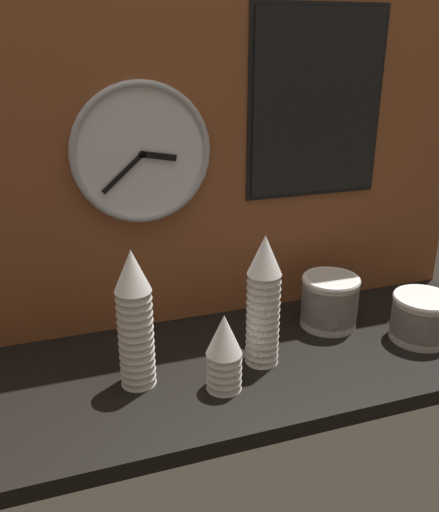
{
  "coord_description": "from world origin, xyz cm",
  "views": [
    {
      "loc": [
        -42.39,
        -111.12,
        75.31
      ],
      "look_at": [
        -3.61,
        4.0,
        27.0
      ],
      "focal_mm": 38.0,
      "sensor_mm": 36.0,
      "label": 1
    }
  ],
  "objects_px": {
    "menu_board": "(317,104)",
    "bowl_stack_far_right": "(422,316)",
    "cup_stack_center_left": "(135,319)",
    "cup_stack_center": "(224,352)",
    "bowl_stack_right": "(330,300)",
    "cup_stack_center_right": "(263,301)",
    "wall_clock": "(142,154)"
  },
  "relations": [
    {
      "from": "menu_board",
      "to": "bowl_stack_far_right",
      "type": "bearing_deg",
      "value": -58.55
    },
    {
      "from": "cup_stack_center_left",
      "to": "cup_stack_center",
      "type": "relative_size",
      "value": 1.78
    },
    {
      "from": "cup_stack_center_left",
      "to": "bowl_stack_far_right",
      "type": "relative_size",
      "value": 2.09
    },
    {
      "from": "bowl_stack_right",
      "to": "menu_board",
      "type": "bearing_deg",
      "value": 87.35
    },
    {
      "from": "cup_stack_center",
      "to": "bowl_stack_far_right",
      "type": "xyz_separation_m",
      "value": [
        0.58,
        0.04,
        -0.03
      ]
    },
    {
      "from": "cup_stack_center",
      "to": "bowl_stack_far_right",
      "type": "bearing_deg",
      "value": 4.33
    },
    {
      "from": "cup_stack_center",
      "to": "menu_board",
      "type": "relative_size",
      "value": 0.37
    },
    {
      "from": "cup_stack_center_right",
      "to": "cup_stack_center_left",
      "type": "height_order",
      "value": "same"
    },
    {
      "from": "cup_stack_center_right",
      "to": "cup_stack_center",
      "type": "height_order",
      "value": "cup_stack_center_right"
    },
    {
      "from": "cup_stack_center_right",
      "to": "wall_clock",
      "type": "xyz_separation_m",
      "value": [
        -0.23,
        0.27,
        0.32
      ]
    },
    {
      "from": "bowl_stack_right",
      "to": "wall_clock",
      "type": "xyz_separation_m",
      "value": [
        -0.48,
        0.15,
        0.41
      ]
    },
    {
      "from": "cup_stack_center_left",
      "to": "menu_board",
      "type": "xyz_separation_m",
      "value": [
        0.57,
        0.27,
        0.43
      ]
    },
    {
      "from": "bowl_stack_right",
      "to": "wall_clock",
      "type": "bearing_deg",
      "value": 162.61
    },
    {
      "from": "bowl_stack_right",
      "to": "cup_stack_center_right",
      "type": "bearing_deg",
      "value": -155.46
    },
    {
      "from": "cup_stack_center_right",
      "to": "cup_stack_center",
      "type": "distance_m",
      "value": 0.17
    },
    {
      "from": "cup_stack_center_right",
      "to": "cup_stack_center",
      "type": "bearing_deg",
      "value": -148.91
    },
    {
      "from": "bowl_stack_right",
      "to": "wall_clock",
      "type": "relative_size",
      "value": 0.45
    },
    {
      "from": "wall_clock",
      "to": "menu_board",
      "type": "distance_m",
      "value": 0.5
    },
    {
      "from": "cup_stack_center_left",
      "to": "bowl_stack_far_right",
      "type": "height_order",
      "value": "cup_stack_center_left"
    },
    {
      "from": "cup_stack_center_right",
      "to": "menu_board",
      "type": "relative_size",
      "value": 0.66
    },
    {
      "from": "cup_stack_center",
      "to": "menu_board",
      "type": "height_order",
      "value": "menu_board"
    },
    {
      "from": "cup_stack_center_left",
      "to": "cup_stack_center",
      "type": "xyz_separation_m",
      "value": [
        0.18,
        -0.08,
        -0.07
      ]
    },
    {
      "from": "cup_stack_center",
      "to": "wall_clock",
      "type": "xyz_separation_m",
      "value": [
        -0.1,
        0.34,
        0.4
      ]
    },
    {
      "from": "cup_stack_center_right",
      "to": "cup_stack_center_left",
      "type": "xyz_separation_m",
      "value": [
        -0.31,
        0.01,
        0.0
      ]
    },
    {
      "from": "bowl_stack_right",
      "to": "cup_stack_center_left",
      "type": "bearing_deg",
      "value": -169.14
    },
    {
      "from": "cup_stack_center_right",
      "to": "cup_stack_center_left",
      "type": "relative_size",
      "value": 1.0
    },
    {
      "from": "cup_stack_center_left",
      "to": "wall_clock",
      "type": "relative_size",
      "value": 0.94
    },
    {
      "from": "cup_stack_center",
      "to": "bowl_stack_far_right",
      "type": "relative_size",
      "value": 1.17
    },
    {
      "from": "wall_clock",
      "to": "menu_board",
      "type": "xyz_separation_m",
      "value": [
        0.49,
        0.01,
        0.1
      ]
    },
    {
      "from": "cup_stack_center_right",
      "to": "bowl_stack_far_right",
      "type": "relative_size",
      "value": 2.09
    },
    {
      "from": "bowl_stack_far_right",
      "to": "wall_clock",
      "type": "xyz_separation_m",
      "value": [
        -0.68,
        0.3,
        0.42
      ]
    },
    {
      "from": "cup_stack_center_left",
      "to": "cup_stack_center",
      "type": "height_order",
      "value": "cup_stack_center_left"
    }
  ]
}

